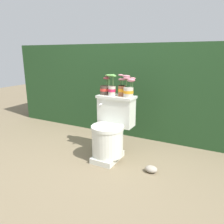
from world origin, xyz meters
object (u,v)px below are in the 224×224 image
at_px(potted_plant_left, 105,88).
at_px(potted_plant_midleft, 112,87).
at_px(potted_plant_middle, 122,88).
at_px(garden_stone, 151,169).
at_px(potted_plant_midright, 129,88).
at_px(toilet, 111,130).

distance_m(potted_plant_left, potted_plant_midleft, 0.11).
bearing_deg(potted_plant_middle, potted_plant_midleft, -162.46).
bearing_deg(potted_plant_midleft, potted_plant_left, 166.49).
bearing_deg(potted_plant_midleft, garden_stone, -22.83).
bearing_deg(potted_plant_left, potted_plant_midright, -4.11).
bearing_deg(potted_plant_midright, garden_stone, -33.47).
xyz_separation_m(potted_plant_midleft, potted_plant_midright, (0.21, 0.00, -0.00)).
height_order(toilet, potted_plant_midleft, potted_plant_midleft).
bearing_deg(potted_plant_left, potted_plant_middle, 2.68).
bearing_deg(potted_plant_middle, potted_plant_left, -177.32).
relative_size(toilet, garden_stone, 5.65).
xyz_separation_m(toilet, potted_plant_midleft, (-0.05, 0.13, 0.49)).
distance_m(toilet, garden_stone, 0.63).
height_order(potted_plant_left, potted_plant_midright, potted_plant_midright).
bearing_deg(potted_plant_middle, potted_plant_midright, -18.63).
relative_size(potted_plant_midleft, potted_plant_middle, 0.99).
xyz_separation_m(potted_plant_left, potted_plant_middle, (0.22, 0.01, 0.02)).
relative_size(toilet, potted_plant_midleft, 2.92).
bearing_deg(potted_plant_midright, potted_plant_midleft, -179.26).
distance_m(toilet, potted_plant_middle, 0.50).
bearing_deg(potted_plant_left, toilet, -43.60).
height_order(potted_plant_middle, potted_plant_midright, potted_plant_middle).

